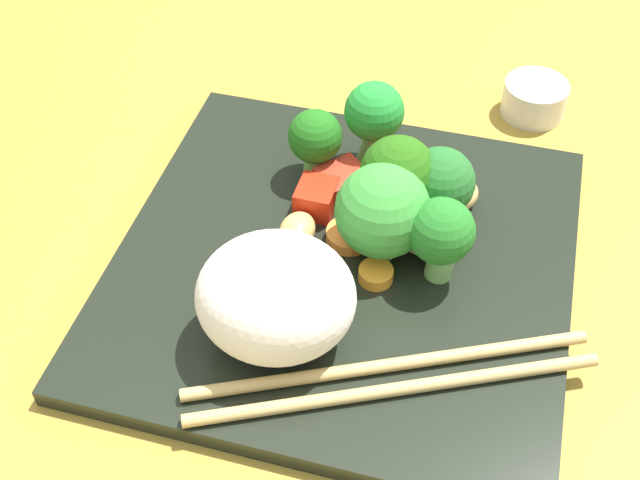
# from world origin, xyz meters

# --- Properties ---
(ground_plane) EXTENTS (1.10, 1.10, 0.02)m
(ground_plane) POSITION_xyz_m (0.00, 0.00, -0.01)
(ground_plane) COLOR olive
(square_plate) EXTENTS (0.27, 0.27, 0.01)m
(square_plate) POSITION_xyz_m (0.00, 0.00, 0.01)
(square_plate) COLOR black
(square_plate) RESTS_ON ground_plane
(rice_mound) EXTENTS (0.09, 0.09, 0.06)m
(rice_mound) POSITION_xyz_m (0.02, 0.06, 0.04)
(rice_mound) COLOR white
(rice_mound) RESTS_ON square_plate
(broccoli_floret_0) EXTENTS (0.06, 0.06, 0.06)m
(broccoli_floret_0) POSITION_xyz_m (-0.02, -0.01, 0.05)
(broccoli_floret_0) COLOR #73A34C
(broccoli_floret_0) RESTS_ON square_plate
(broccoli_floret_1) EXTENTS (0.04, 0.04, 0.06)m
(broccoli_floret_1) POSITION_xyz_m (-0.05, -0.04, 0.04)
(broccoli_floret_1) COLOR #71A148
(broccoli_floret_1) RESTS_ON square_plate
(broccoli_floret_2) EXTENTS (0.05, 0.05, 0.06)m
(broccoli_floret_2) POSITION_xyz_m (-0.02, -0.04, 0.05)
(broccoli_floret_2) COLOR #69A055
(broccoli_floret_2) RESTS_ON square_plate
(broccoli_floret_3) EXTENTS (0.04, 0.04, 0.06)m
(broccoli_floret_3) POSITION_xyz_m (0.00, -0.09, 0.05)
(broccoli_floret_3) COLOR #81B85D
(broccoli_floret_3) RESTS_ON square_plate
(broccoli_floret_4) EXTENTS (0.04, 0.04, 0.06)m
(broccoli_floret_4) POSITION_xyz_m (-0.05, -0.00, 0.05)
(broccoli_floret_4) COLOR #76B45F
(broccoli_floret_4) RESTS_ON square_plate
(broccoli_floret_5) EXTENTS (0.03, 0.03, 0.05)m
(broccoli_floret_5) POSITION_xyz_m (0.03, -0.07, 0.04)
(broccoli_floret_5) COLOR #72AD49
(broccoli_floret_5) RESTS_ON square_plate
(carrot_slice_0) EXTENTS (0.02, 0.02, 0.00)m
(carrot_slice_0) POSITION_xyz_m (-0.05, -0.08, 0.01)
(carrot_slice_0) COLOR orange
(carrot_slice_0) RESTS_ON square_plate
(carrot_slice_1) EXTENTS (0.03, 0.03, 0.01)m
(carrot_slice_1) POSITION_xyz_m (-0.02, 0.01, 0.02)
(carrot_slice_1) COLOR orange
(carrot_slice_1) RESTS_ON square_plate
(carrot_slice_2) EXTENTS (0.04, 0.04, 0.01)m
(carrot_slice_2) POSITION_xyz_m (-0.03, -0.09, 0.01)
(carrot_slice_2) COLOR orange
(carrot_slice_2) RESTS_ON square_plate
(carrot_slice_3) EXTENTS (0.04, 0.04, 0.01)m
(carrot_slice_3) POSITION_xyz_m (0.00, -0.01, 0.02)
(carrot_slice_3) COLOR orange
(carrot_slice_3) RESTS_ON square_plate
(pepper_chunk_0) EXTENTS (0.04, 0.04, 0.02)m
(pepper_chunk_0) POSITION_xyz_m (-0.04, -0.07, 0.02)
(pepper_chunk_0) COLOR red
(pepper_chunk_0) RESTS_ON square_plate
(pepper_chunk_1) EXTENTS (0.02, 0.03, 0.02)m
(pepper_chunk_1) POSITION_xyz_m (0.03, -0.04, 0.02)
(pepper_chunk_1) COLOR red
(pepper_chunk_1) RESTS_ON square_plate
(pepper_chunk_2) EXTENTS (0.04, 0.04, 0.02)m
(pepper_chunk_2) POSITION_xyz_m (0.01, -0.05, 0.02)
(pepper_chunk_2) COLOR red
(pepper_chunk_2) RESTS_ON square_plate
(pepper_chunk_3) EXTENTS (0.03, 0.03, 0.02)m
(pepper_chunk_3) POSITION_xyz_m (-0.01, -0.06, 0.02)
(pepper_chunk_3) COLOR red
(pepper_chunk_3) RESTS_ON square_plate
(chicken_piece_0) EXTENTS (0.03, 0.03, 0.02)m
(chicken_piece_0) POSITION_xyz_m (-0.06, -0.06, 0.02)
(chicken_piece_0) COLOR tan
(chicken_piece_0) RESTS_ON square_plate
(chicken_piece_1) EXTENTS (0.02, 0.03, 0.02)m
(chicken_piece_1) POSITION_xyz_m (0.03, -0.01, 0.02)
(chicken_piece_1) COLOR tan
(chicken_piece_1) RESTS_ON square_plate
(chicken_piece_2) EXTENTS (0.05, 0.05, 0.02)m
(chicken_piece_2) POSITION_xyz_m (-0.04, -0.02, 0.02)
(chicken_piece_2) COLOR tan
(chicken_piece_2) RESTS_ON square_plate
(chopstick_pair) EXTENTS (0.21, 0.10, 0.01)m
(chopstick_pair) POSITION_xyz_m (-0.04, 0.08, 0.02)
(chopstick_pair) COLOR tan
(chopstick_pair) RESTS_ON square_plate
(sauce_cup) EXTENTS (0.05, 0.05, 0.03)m
(sauce_cup) POSITION_xyz_m (-0.10, -0.18, 0.01)
(sauce_cup) COLOR silver
(sauce_cup) RESTS_ON ground_plane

